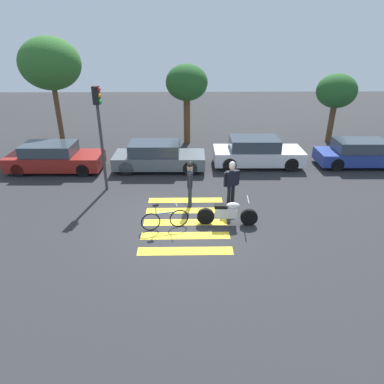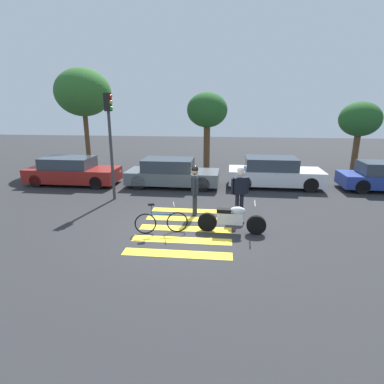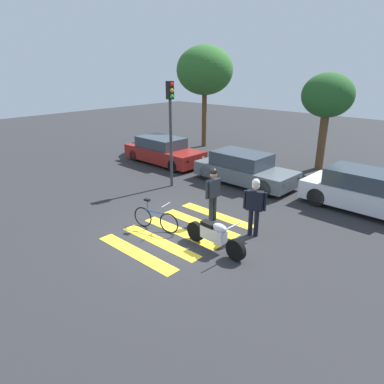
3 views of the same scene
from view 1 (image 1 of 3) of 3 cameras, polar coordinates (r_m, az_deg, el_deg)
name	(u,v)px [view 1 (image 1 of 3)]	position (r m, az deg, el deg)	size (l,w,h in m)	color
ground_plane	(185,222)	(12.45, -1.12, -5.09)	(60.00, 60.00, 0.00)	#2B2B2D
police_motorcycle	(227,213)	(12.17, 5.91, -3.55)	(2.16, 0.62, 1.02)	black
leaning_bicycle	(165,219)	(11.91, -4.58, -4.57)	(1.64, 0.54, 1.00)	black
officer_on_foot	(190,180)	(13.16, -0.35, 1.96)	(0.25, 0.69, 1.86)	#1E232D
officer_by_motorcycle	(232,180)	(13.28, 6.63, 1.97)	(0.64, 0.38, 1.85)	black
crosswalk_stripes	(185,222)	(12.44, -1.12, -5.07)	(3.02, 4.05, 0.01)	yellow
car_maroon_wagon	(54,158)	(18.20, -22.05, 5.34)	(4.58, 1.87, 1.38)	black
car_grey_coupe	(158,157)	(17.12, -5.69, 5.92)	(4.52, 1.88, 1.38)	black
car_white_van	(257,152)	(17.83, 10.78, 6.51)	(4.52, 1.91, 1.47)	black
car_blue_hatchback	(362,154)	(19.53, 26.54, 5.75)	(4.64, 1.74, 1.36)	black
traffic_light_pole	(100,123)	(14.54, -15.17, 11.03)	(0.35, 0.28, 4.38)	#38383D
street_tree_near	(50,64)	(22.13, -22.63, 19.16)	(3.43, 3.43, 6.12)	brown
street_tree_mid	(187,84)	(20.85, -0.89, 17.65)	(2.45, 2.45, 4.66)	brown
street_tree_far	(336,92)	(22.73, 23.00, 15.19)	(2.33, 2.33, 4.12)	brown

